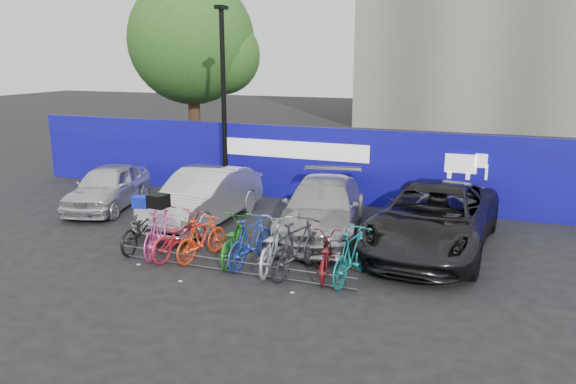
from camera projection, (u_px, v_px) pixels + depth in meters
The scene contains 21 objects.
ground at pixel (244, 264), 12.75m from camera, with size 100.00×100.00×0.00m, color black.
hoarding at pixel (324, 165), 17.90m from camera, with size 22.00×0.18×2.40m.
tree at pixel (197, 44), 23.02m from camera, with size 5.40×5.20×7.80m.
lamppost at pixel (224, 98), 17.98m from camera, with size 0.25×0.50×6.11m.
bike_rack at pixel (232, 266), 12.17m from camera, with size 5.60×0.03×0.30m.
car_0 at pixel (108, 187), 17.29m from camera, with size 1.58×3.92×1.34m, color silver.
car_1 at pixel (204, 197), 15.74m from camera, with size 1.59×4.57×1.51m, color silver.
car_2 at pixel (322, 208), 14.76m from camera, with size 1.99×4.90×1.42m, color #A3A2A7.
car_3 at pixel (433, 218), 13.54m from camera, with size 2.59×5.62×1.56m, color black.
bike_0 at pixel (143, 228), 13.70m from camera, with size 0.68×1.95×1.03m, color black.
bike_1 at pixel (160, 231), 13.25m from camera, with size 0.54×1.92×1.15m, color #D9449D.
bike_2 at pixel (180, 236), 13.13m from camera, with size 0.67×1.92×1.01m, color red.
bike_3 at pixel (202, 238), 12.93m from camera, with size 0.47×1.67×1.00m, color #FC4716.
bike_4 at pixel (233, 240), 12.86m from camera, with size 0.66×1.90×1.00m, color #1A7B1C.
bike_5 at pixel (251, 241), 12.60m from camera, with size 0.52×1.86×1.12m, color #1A349D.
bike_6 at pixel (271, 245), 12.36m from camera, with size 0.71×2.04×1.07m, color #B9BBC2.
bike_7 at pixel (298, 247), 12.05m from camera, with size 0.57×2.03×1.22m, color #27272A.
bike_8 at pixel (325, 256), 11.96m from camera, with size 0.60×1.73×0.91m, color maroon.
bike_9 at pixel (352, 255), 11.68m from camera, with size 0.53×1.89×1.14m, color #147479.
cargo_crate at pixel (141, 202), 13.55m from camera, with size 0.39×0.30×0.28m, color #0F1EAD.
cargo_topcase at pixel (158, 201), 13.07m from camera, with size 0.43×0.38×0.31m, color black.
Camera 1 is at (5.24, -10.84, 4.62)m, focal length 35.00 mm.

